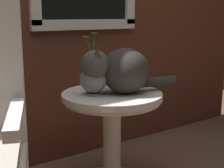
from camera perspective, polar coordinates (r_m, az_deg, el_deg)
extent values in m
cube|color=silver|center=(2.33, -4.35, 10.24)|extent=(0.82, 0.03, 0.07)
cylinder|color=silver|center=(1.93, 0.00, -10.08)|extent=(0.10, 0.10, 0.52)
cylinder|color=silver|center=(1.85, 0.00, -2.05)|extent=(0.57, 0.57, 0.03)
torus|color=silver|center=(1.85, 0.00, -2.87)|extent=(0.54, 0.54, 0.02)
cube|color=silver|center=(1.24, -16.36, -5.23)|extent=(0.22, 0.43, 0.04)
ellipsoid|color=#33302D|center=(1.81, 2.33, 2.31)|extent=(0.32, 0.31, 0.25)
sphere|color=#494643|center=(1.74, -2.99, 3.40)|extent=(0.15, 0.15, 0.15)
cone|color=#33302D|center=(1.78, -3.44, 5.79)|extent=(0.05, 0.05, 0.05)
cone|color=#33302D|center=(1.70, -2.57, 5.51)|extent=(0.05, 0.05, 0.05)
cylinder|color=#33302D|center=(1.91, 7.65, 0.40)|extent=(0.25, 0.11, 0.06)
cylinder|color=gray|center=(1.80, -3.21, -1.69)|extent=(0.09, 0.09, 0.01)
ellipsoid|color=gray|center=(1.78, -3.24, 0.80)|extent=(0.15, 0.15, 0.15)
cylinder|color=gray|center=(1.77, -3.28, 3.62)|extent=(0.08, 0.08, 0.06)
torus|color=gray|center=(1.76, -3.29, 4.67)|extent=(0.10, 0.10, 0.02)
cylinder|color=#387533|center=(1.76, -3.92, 6.31)|extent=(0.03, 0.04, 0.10)
cone|color=#387533|center=(1.77, -4.56, 7.94)|extent=(0.04, 0.04, 0.02)
cylinder|color=#387533|center=(1.77, -3.18, 6.65)|extent=(0.03, 0.02, 0.12)
cone|color=#387533|center=(1.78, -3.08, 8.62)|extent=(0.04, 0.04, 0.02)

